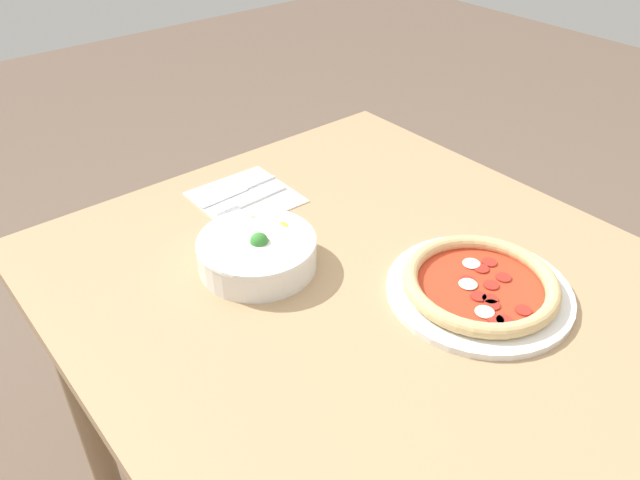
{
  "coord_description": "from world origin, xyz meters",
  "views": [
    {
      "loc": [
        -0.61,
        0.6,
        1.44
      ],
      "look_at": [
        0.12,
        0.01,
        0.78
      ],
      "focal_mm": 35.0,
      "sensor_mm": 36.0,
      "label": 1
    }
  ],
  "objects_px": {
    "knife": "(242,190)",
    "pizza": "(480,286)",
    "bowl": "(257,250)",
    "fork": "(254,201)"
  },
  "relations": [
    {
      "from": "pizza",
      "to": "fork",
      "type": "relative_size",
      "value": 1.82
    },
    {
      "from": "pizza",
      "to": "fork",
      "type": "distance_m",
      "value": 0.5
    },
    {
      "from": "knife",
      "to": "pizza",
      "type": "bearing_deg",
      "value": 100.33
    },
    {
      "from": "pizza",
      "to": "knife",
      "type": "distance_m",
      "value": 0.55
    },
    {
      "from": "bowl",
      "to": "knife",
      "type": "xyz_separation_m",
      "value": [
        0.23,
        -0.12,
        -0.03
      ]
    },
    {
      "from": "fork",
      "to": "knife",
      "type": "distance_m",
      "value": 0.05
    },
    {
      "from": "bowl",
      "to": "knife",
      "type": "height_order",
      "value": "bowl"
    },
    {
      "from": "bowl",
      "to": "fork",
      "type": "distance_m",
      "value": 0.22
    },
    {
      "from": "bowl",
      "to": "fork",
      "type": "xyz_separation_m",
      "value": [
        0.18,
        -0.11,
        -0.03
      ]
    },
    {
      "from": "pizza",
      "to": "bowl",
      "type": "xyz_separation_m",
      "value": [
        0.3,
        0.24,
        0.02
      ]
    }
  ]
}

